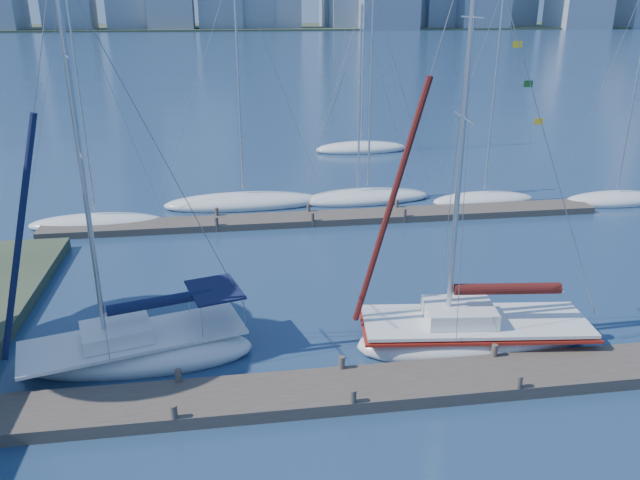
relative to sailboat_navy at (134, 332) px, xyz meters
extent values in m
plane|color=#18314D|center=(6.51, -2.97, -1.06)|extent=(700.00, 700.00, 0.00)
cube|color=#483E35|center=(6.51, -2.97, -0.86)|extent=(26.00, 2.00, 0.40)
cube|color=#483E35|center=(8.51, 13.03, -0.88)|extent=(30.00, 1.80, 0.36)
cube|color=#38472D|center=(6.51, 317.03, -1.06)|extent=(800.00, 100.00, 1.50)
ellipsoid|color=white|center=(0.00, 0.00, -0.84)|extent=(8.02, 4.42, 1.34)
cube|color=white|center=(0.00, 0.00, -0.22)|extent=(7.42, 4.08, 0.11)
cube|color=white|center=(-0.51, -0.14, 0.10)|extent=(2.49, 2.13, 0.49)
cylinder|color=silver|center=(-0.86, -0.23, 5.50)|extent=(0.16, 0.16, 11.34)
cylinder|color=silver|center=(0.89, 0.24, 0.81)|extent=(3.51, 1.04, 0.09)
cylinder|color=#101238|center=(0.89, 0.24, 0.90)|extent=(3.30, 1.22, 0.36)
cube|color=#101238|center=(2.65, 0.72, 0.99)|extent=(2.11, 2.47, 0.07)
ellipsoid|color=white|center=(11.40, -0.64, -0.82)|extent=(8.46, 3.60, 1.44)
cube|color=white|center=(11.40, -0.64, -0.15)|extent=(7.84, 3.32, 0.12)
cube|color=white|center=(10.82, -0.58, 0.18)|extent=(2.49, 2.00, 0.53)
cylinder|color=silver|center=(10.44, -0.53, 6.13)|extent=(0.17, 0.17, 12.47)
cylinder|color=silver|center=(12.37, -0.75, 0.95)|extent=(3.88, 0.53, 0.10)
cylinder|color=#4E1610|center=(12.37, -0.75, 1.05)|extent=(3.60, 0.79, 0.38)
cube|color=maroon|center=(11.40, -0.64, -0.32)|extent=(8.02, 3.44, 0.10)
ellipsoid|color=white|center=(-3.79, 14.01, -0.89)|extent=(7.09, 2.60, 0.98)
cylinder|color=silver|center=(-3.79, 14.01, 5.58)|extent=(0.11, 0.11, 11.50)
ellipsoid|color=white|center=(4.05, 16.38, -0.85)|extent=(9.44, 3.87, 1.19)
cylinder|color=silver|center=(4.05, 16.38, 6.03)|extent=(0.13, 0.13, 12.03)
ellipsoid|color=white|center=(10.76, 16.22, -0.88)|extent=(7.11, 3.24, 1.02)
cylinder|color=silver|center=(10.76, 16.22, 4.93)|extent=(0.11, 0.11, 10.13)
ellipsoid|color=white|center=(11.44, 16.50, -0.87)|extent=(7.63, 2.85, 1.06)
cylinder|color=silver|center=(11.44, 16.50, 5.31)|extent=(0.12, 0.12, 10.82)
ellipsoid|color=white|center=(18.10, 14.93, -0.88)|extent=(6.48, 3.69, 0.99)
cylinder|color=silver|center=(18.10, 14.93, 5.35)|extent=(0.11, 0.11, 11.03)
ellipsoid|color=white|center=(25.84, 13.83, -0.88)|extent=(6.73, 4.05, 1.04)
cylinder|color=silver|center=(25.84, 13.83, 6.17)|extent=(0.11, 0.11, 12.58)
ellipsoid|color=white|center=(13.79, 29.61, -0.85)|extent=(7.72, 4.78, 1.18)
cylinder|color=silver|center=(13.79, 29.61, 6.74)|extent=(0.13, 0.13, 13.46)
camera|label=1|loc=(3.41, -18.58, 9.98)|focal=35.00mm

